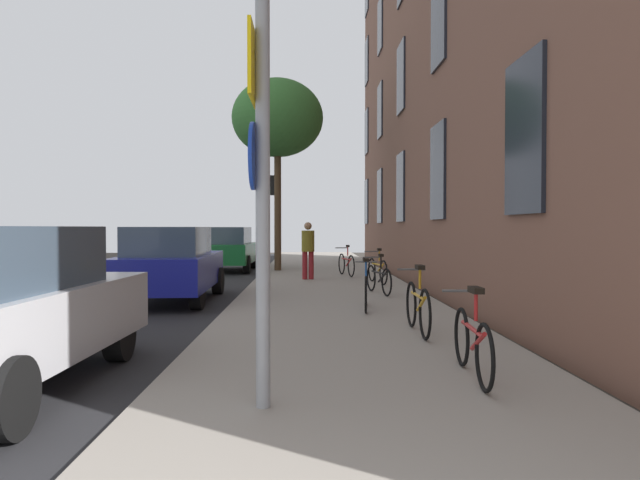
{
  "coord_description": "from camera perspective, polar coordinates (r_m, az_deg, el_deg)",
  "views": [
    {
      "loc": [
        0.49,
        -0.59,
        1.62
      ],
      "look_at": [
        0.78,
        11.35,
        1.35
      ],
      "focal_mm": 31.94,
      "sensor_mm": 36.0,
      "label": 1
    }
  ],
  "objects": [
    {
      "name": "bicycle_5",
      "position": [
        17.66,
        2.66,
        -2.38
      ],
      "size": [
        0.52,
        1.67,
        0.96
      ],
      "color": "black",
      "rests_on": "sidewalk"
    },
    {
      "name": "traffic_light",
      "position": [
        23.28,
        -4.56,
        3.75
      ],
      "size": [
        0.43,
        0.24,
        3.66
      ],
      "color": "black",
      "rests_on": "sidewalk"
    },
    {
      "name": "bicycle_4",
      "position": [
        15.35,
        5.79,
        -2.97
      ],
      "size": [
        0.47,
        1.69,
        0.94
      ],
      "color": "black",
      "rests_on": "sidewalk"
    },
    {
      "name": "tree_near",
      "position": [
        20.32,
        -4.27,
        12.02
      ],
      "size": [
        3.18,
        3.18,
        6.67
      ],
      "color": "#4C3823",
      "rests_on": "sidewalk"
    },
    {
      "name": "ground_plane",
      "position": [
        15.94,
        -11.88,
        -4.59
      ],
      "size": [
        41.8,
        41.8,
        0.0
      ],
      "primitive_type": "plane",
      "color": "#332D28"
    },
    {
      "name": "bicycle_1",
      "position": [
        8.22,
        9.78,
        -6.56
      ],
      "size": [
        0.42,
        1.68,
        0.98
      ],
      "color": "black",
      "rests_on": "sidewalk"
    },
    {
      "name": "car_2",
      "position": [
        21.22,
        -9.3,
        -0.85
      ],
      "size": [
        1.96,
        3.95,
        1.62
      ],
      "color": "#19662D",
      "rests_on": "road_asphalt"
    },
    {
      "name": "bicycle_3",
      "position": [
        12.94,
        5.9,
        -3.82
      ],
      "size": [
        0.51,
        1.67,
        0.91
      ],
      "color": "black",
      "rests_on": "sidewalk"
    },
    {
      "name": "bicycle_2",
      "position": [
        10.5,
        4.63,
        -4.92
      ],
      "size": [
        0.42,
        1.72,
        0.94
      ],
      "color": "black",
      "rests_on": "sidewalk"
    },
    {
      "name": "car_1",
      "position": [
        12.76,
        -14.73,
        -2.27
      ],
      "size": [
        1.92,
        4.16,
        1.62
      ],
      "color": "navy",
      "rests_on": "road_asphalt"
    },
    {
      "name": "sign_post",
      "position": [
        4.77,
        -6.03,
        7.08
      ],
      "size": [
        0.16,
        0.6,
        3.57
      ],
      "color": "gray",
      "rests_on": "sidewalk"
    },
    {
      "name": "bicycle_0",
      "position": [
        5.93,
        15.02,
        -9.86
      ],
      "size": [
        0.42,
        1.61,
        0.92
      ],
      "color": "black",
      "rests_on": "sidewalk"
    },
    {
      "name": "road_asphalt",
      "position": [
        16.45,
        -19.11,
        -4.43
      ],
      "size": [
        7.0,
        38.0,
        0.01
      ],
      "primitive_type": "cube",
      "color": "#232326",
      "rests_on": "ground"
    },
    {
      "name": "sidewalk",
      "position": [
        15.68,
        0.84,
        -4.44
      ],
      "size": [
        4.2,
        38.0,
        0.12
      ],
      "primitive_type": "cube",
      "color": "gray",
      "rests_on": "ground"
    },
    {
      "name": "pedestrian_0",
      "position": [
        16.41,
        -1.21,
        -0.68
      ],
      "size": [
        0.5,
        0.5,
        1.65
      ],
      "color": "maroon",
      "rests_on": "sidewalk"
    }
  ]
}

